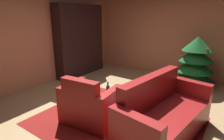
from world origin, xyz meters
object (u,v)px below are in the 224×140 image
object	(u,v)px
coffee_table	(118,100)
decorated_tree	(195,62)
couch_red	(163,116)
bookshelf_unit	(83,42)
book_stack_on_table	(119,96)
armchair_red	(90,106)
bottle_on_table	(108,92)

from	to	relation	value
coffee_table	decorated_tree	xyz separation A→B (m)	(0.74, 2.65, 0.27)
couch_red	coffee_table	distance (m)	0.84
couch_red	bookshelf_unit	bearing A→B (deg)	153.32
book_stack_on_table	decorated_tree	world-z (taller)	decorated_tree
book_stack_on_table	decorated_tree	distance (m)	2.76
couch_red	coffee_table	size ratio (longest dim) A/B	3.10
bookshelf_unit	coffee_table	xyz separation A→B (m)	(2.59, -1.83, -0.64)
bookshelf_unit	couch_red	bearing A→B (deg)	-26.68
armchair_red	couch_red	bearing A→B (deg)	19.54
bottle_on_table	bookshelf_unit	bearing A→B (deg)	141.69
armchair_red	decorated_tree	distance (m)	3.20
bookshelf_unit	coffee_table	size ratio (longest dim) A/B	3.47
armchair_red	bottle_on_table	bearing A→B (deg)	39.68
armchair_red	decorated_tree	size ratio (longest dim) A/B	0.76
coffee_table	bottle_on_table	world-z (taller)	bottle_on_table
coffee_table	bottle_on_table	xyz separation A→B (m)	(-0.14, -0.11, 0.17)
coffee_table	bottle_on_table	bearing A→B (deg)	-141.52
bottle_on_table	decorated_tree	xyz separation A→B (m)	(0.88, 2.75, 0.10)
bookshelf_unit	armchair_red	distance (m)	3.16
decorated_tree	coffee_table	bearing A→B (deg)	-105.65
couch_red	book_stack_on_table	distance (m)	0.83
coffee_table	armchair_red	bearing A→B (deg)	-140.73
armchair_red	bottle_on_table	distance (m)	0.43
couch_red	decorated_tree	distance (m)	2.56
couch_red	decorated_tree	bearing A→B (deg)	91.99
bottle_on_table	decorated_tree	world-z (taller)	decorated_tree
bookshelf_unit	armchair_red	xyz separation A→B (m)	(2.20, -2.15, -0.73)
book_stack_on_table	bottle_on_table	size ratio (longest dim) A/B	0.70
book_stack_on_table	bookshelf_unit	bearing A→B (deg)	144.89
armchair_red	bottle_on_table	xyz separation A→B (m)	(0.26, 0.21, 0.27)
coffee_table	decorated_tree	distance (m)	2.76
armchair_red	bottle_on_table	size ratio (longest dim) A/B	3.40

